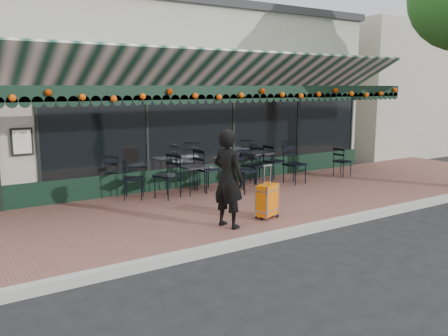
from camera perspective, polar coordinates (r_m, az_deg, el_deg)
ground at (r=8.57m, az=8.45°, el=-7.87°), size 80.00×80.00×0.00m
sidewalk at (r=10.06m, az=0.86°, el=-4.64°), size 18.00×4.00×0.15m
curb at (r=8.49m, az=8.82°, el=-7.52°), size 18.00×0.16×0.15m
restaurant_building at (r=14.94m, az=-11.91°, el=8.40°), size 12.00×9.60×4.50m
neighbor_building_right at (r=23.22m, az=19.68°, el=8.79°), size 12.00×8.00×4.80m
woman at (r=8.18m, az=0.52°, el=-1.29°), size 0.57×0.72×1.72m
suitcase at (r=8.88m, az=5.20°, el=-3.92°), size 0.50×0.39×1.00m
cafe_table_a at (r=12.21m, az=4.11°, el=1.55°), size 0.62×0.62×0.77m
cafe_table_b at (r=10.83m, az=-3.69°, el=-0.12°), size 0.52×0.52×0.64m
chair_a_left at (r=11.85m, az=3.48°, el=0.27°), size 0.60×0.60×0.95m
chair_a_right at (r=12.69m, az=6.02°, el=0.78°), size 0.50×0.50×0.91m
chair_a_front at (r=12.10m, az=8.52°, el=0.39°), size 0.54×0.54×0.95m
chair_a_extra at (r=13.37m, az=14.05°, el=0.75°), size 0.44×0.44×0.80m
chair_b_left at (r=10.47m, az=-6.82°, el=-0.99°), size 0.62×0.62×0.97m
chair_b_right at (r=11.16m, az=-2.12°, el=-0.17°), size 0.55×0.55×1.01m
chair_b_front at (r=10.94m, az=2.43°, el=-0.41°), size 0.59×0.59×0.99m
chair_solo at (r=10.49m, az=-10.84°, el=-1.33°), size 0.60×0.60×0.88m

